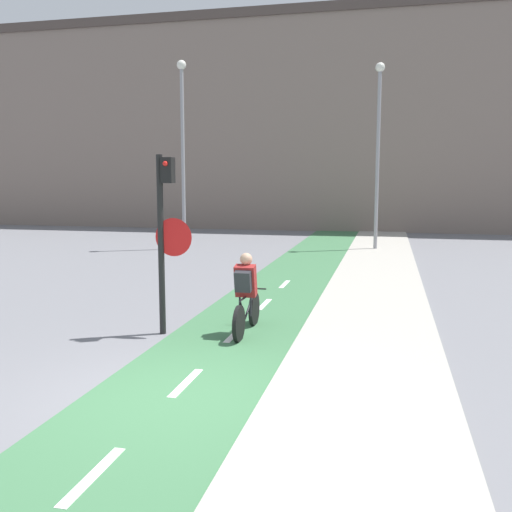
{
  "coord_description": "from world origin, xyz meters",
  "views": [
    {
      "loc": [
        2.59,
        -6.48,
        2.74
      ],
      "look_at": [
        0.0,
        4.68,
        1.2
      ],
      "focal_mm": 40.0,
      "sensor_mm": 36.0,
      "label": 1
    }
  ],
  "objects_px": {
    "street_lamp_far": "(183,136)",
    "street_lamp_sidewalk": "(378,138)",
    "traffic_light_pole": "(165,225)",
    "cyclist_near": "(246,296)"
  },
  "relations": [
    {
      "from": "street_lamp_far",
      "to": "cyclist_near",
      "type": "distance_m",
      "value": 13.46
    },
    {
      "from": "street_lamp_far",
      "to": "street_lamp_sidewalk",
      "type": "bearing_deg",
      "value": 10.94
    },
    {
      "from": "traffic_light_pole",
      "to": "cyclist_near",
      "type": "xyz_separation_m",
      "value": [
        1.38,
        0.3,
        -1.26
      ]
    },
    {
      "from": "cyclist_near",
      "to": "traffic_light_pole",
      "type": "bearing_deg",
      "value": -167.87
    },
    {
      "from": "street_lamp_far",
      "to": "street_lamp_sidewalk",
      "type": "distance_m",
      "value": 7.56
    },
    {
      "from": "traffic_light_pole",
      "to": "cyclist_near",
      "type": "distance_m",
      "value": 1.89
    },
    {
      "from": "street_lamp_sidewalk",
      "to": "street_lamp_far",
      "type": "bearing_deg",
      "value": -169.06
    },
    {
      "from": "street_lamp_far",
      "to": "street_lamp_sidewalk",
      "type": "relative_size",
      "value": 1.02
    },
    {
      "from": "street_lamp_sidewalk",
      "to": "cyclist_near",
      "type": "xyz_separation_m",
      "value": [
        -1.95,
        -13.16,
        -3.63
      ]
    },
    {
      "from": "traffic_light_pole",
      "to": "street_lamp_far",
      "type": "distance_m",
      "value": 12.93
    }
  ]
}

